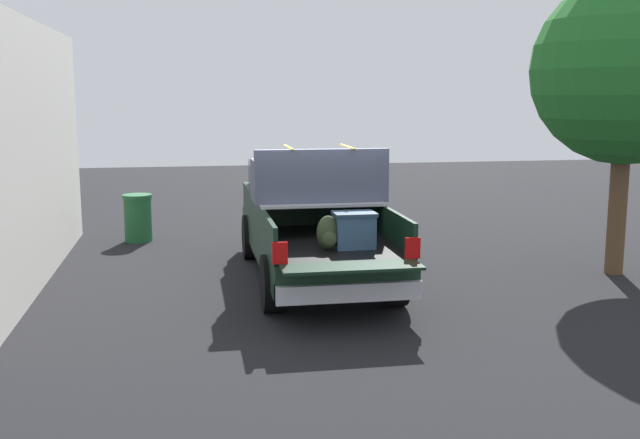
{
  "coord_description": "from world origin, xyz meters",
  "views": [
    {
      "loc": [
        -11.88,
        2.01,
        3.04
      ],
      "look_at": [
        -0.6,
        0.0,
        1.1
      ],
      "focal_mm": 41.93,
      "sensor_mm": 36.0,
      "label": 1
    }
  ],
  "objects": [
    {
      "name": "pickup_truck",
      "position": [
        0.36,
        -0.0,
        0.95
      ],
      "size": [
        6.05,
        2.06,
        2.23
      ],
      "color": "black",
      "rests_on": "ground_plane"
    },
    {
      "name": "building_facade",
      "position": [
        0.82,
        4.5,
        2.09
      ],
      "size": [
        8.0,
        0.36,
        4.18
      ],
      "primitive_type": "cube",
      "color": "silver",
      "rests_on": "ground_plane"
    },
    {
      "name": "ground_plane",
      "position": [
        0.0,
        0.0,
        0.0
      ],
      "size": [
        40.0,
        40.0,
        0.0
      ],
      "primitive_type": "plane",
      "color": "black"
    },
    {
      "name": "tree_background",
      "position": [
        -0.52,
        -5.11,
        3.4
      ],
      "size": [
        3.11,
        3.11,
        4.97
      ],
      "color": "brown",
      "rests_on": "ground_plane"
    },
    {
      "name": "trash_can",
      "position": [
        3.8,
        3.05,
        0.5
      ],
      "size": [
        0.6,
        0.6,
        0.98
      ],
      "color": "#1E592D",
      "rests_on": "ground_plane"
    }
  ]
}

